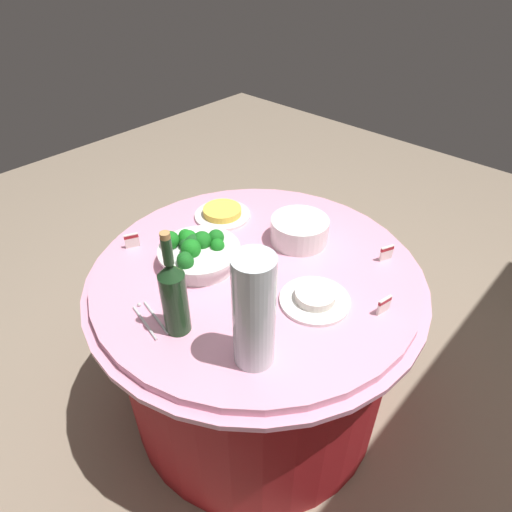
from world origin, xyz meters
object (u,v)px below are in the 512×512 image
plate_stack (299,230)px  broccoli_bowl (197,252)px  label_placard_front (384,304)px  label_placard_mid (387,252)px  label_placard_rear (132,240)px  wine_bottle (174,295)px  decorative_fruit_vase (254,315)px  food_plate_fried_egg (222,213)px  serving_tongs (149,319)px  food_plate_rice (315,298)px

plate_stack → broccoli_bowl: bearing=-27.1°
label_placard_front → label_placard_mid: (-0.24, -0.13, 0.00)m
broccoli_bowl → label_placard_rear: broccoli_bowl is taller
label_placard_mid → broccoli_bowl: bearing=-45.7°
wine_bottle → decorative_fruit_vase: decorative_fruit_vase is taller
decorative_fruit_vase → label_placard_front: bearing=156.8°
decorative_fruit_vase → label_placard_mid: (-0.63, 0.04, -0.13)m
food_plate_fried_egg → plate_stack: bearing=103.4°
serving_tongs → label_placard_front: label_placard_front is taller
wine_bottle → plate_stack: bearing=-178.3°
wine_bottle → food_plate_fried_egg: size_ratio=1.53×
broccoli_bowl → food_plate_rice: (-0.12, 0.41, -0.03)m
food_plate_fried_egg → label_placard_mid: size_ratio=4.00×
label_placard_rear → decorative_fruit_vase: bearing=83.7°
broccoli_bowl → food_plate_fried_egg: broccoli_bowl is taller
food_plate_fried_egg → label_placard_rear: (0.36, -0.09, 0.02)m
wine_bottle → label_placard_front: 0.62m
plate_stack → label_placard_front: plate_stack is taller
food_plate_fried_egg → decorative_fruit_vase: bearing=52.9°
label_placard_rear → plate_stack: bearing=136.5°
decorative_fruit_vase → food_plate_fried_egg: size_ratio=1.55×
broccoli_bowl → label_placard_mid: broccoli_bowl is taller
decorative_fruit_vase → label_placard_mid: bearing=176.2°
plate_stack → food_plate_fried_egg: plate_stack is taller
food_plate_rice → decorative_fruit_vase: bearing=2.0°
serving_tongs → label_placard_mid: (-0.73, 0.37, 0.03)m
label_placard_front → decorative_fruit_vase: bearing=-23.2°
label_placard_mid → decorative_fruit_vase: bearing=-3.8°
plate_stack → label_placard_rear: size_ratio=3.82×
wine_bottle → label_placard_rear: (-0.14, -0.43, -0.10)m
plate_stack → decorative_fruit_vase: bearing=26.1°
food_plate_rice → plate_stack: bearing=-133.0°
food_plate_fried_egg → label_placard_rear: size_ratio=4.00×
broccoli_bowl → serving_tongs: broccoli_bowl is taller
broccoli_bowl → label_placard_rear: bearing=-67.8°
label_placard_front → label_placard_rear: size_ratio=1.00×
decorative_fruit_vase → food_plate_fried_egg: (-0.43, -0.58, -0.15)m
decorative_fruit_vase → label_placard_mid: size_ratio=6.18×
plate_stack → label_placard_front: (0.12, 0.42, -0.01)m
plate_stack → label_placard_front: bearing=73.8°
broccoli_bowl → decorative_fruit_vase: decorative_fruit_vase is taller
food_plate_rice → label_placard_rear: (0.21, -0.66, 0.02)m
plate_stack → label_placard_mid: plate_stack is taller
serving_tongs → label_placard_mid: label_placard_mid is taller
serving_tongs → label_placard_front: bearing=135.3°
wine_bottle → label_placard_front: (-0.46, 0.40, -0.10)m
food_plate_rice → food_plate_fried_egg: bearing=-104.5°
plate_stack → decorative_fruit_vase: 0.58m
plate_stack → decorative_fruit_vase: decorative_fruit_vase is taller
broccoli_bowl → serving_tongs: 0.30m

